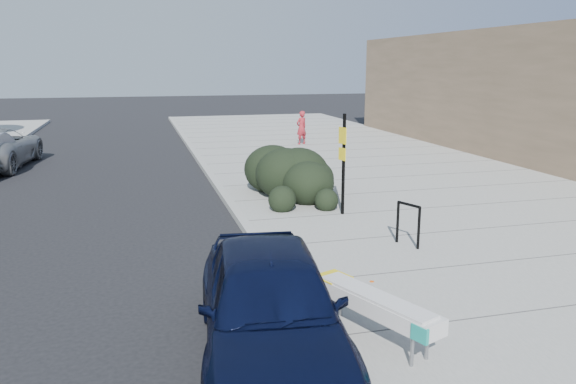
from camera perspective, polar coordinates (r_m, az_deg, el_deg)
name	(u,v)px	position (r m, az deg, el deg)	size (l,w,h in m)	color
ground	(262,254)	(11.48, -2.62, -6.32)	(120.00, 120.00, 0.00)	black
sidewalk_near	(403,185)	(17.87, 11.56, 0.66)	(11.20, 50.00, 0.15)	gray
curb_near	(224,196)	(16.19, -6.48, -0.39)	(0.22, 50.00, 0.17)	#9E9E99
bench	(374,304)	(7.70, 8.71, -11.15)	(1.17, 2.12, 0.63)	gray
bike_rack	(408,220)	(11.63, 12.12, -2.82)	(0.27, 0.57, 0.89)	black
sign_post	(343,158)	(13.65, 5.62, 3.47)	(0.13, 0.28, 2.47)	black
hedge	(298,168)	(15.90, 1.02, 2.49)	(2.02, 4.04, 1.52)	black
sedan_navy	(270,305)	(7.33, -1.84, -11.36)	(1.79, 4.45, 1.52)	black
pedestrian	(301,128)	(26.06, 1.38, 6.56)	(0.56, 0.37, 1.53)	maroon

